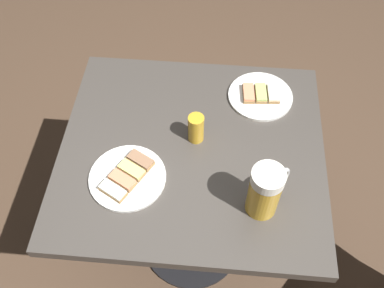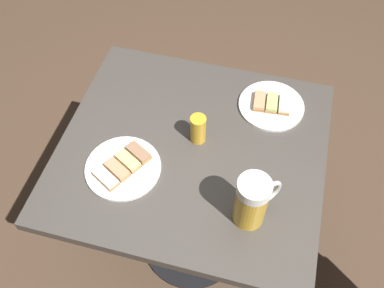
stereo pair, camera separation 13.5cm
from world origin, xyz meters
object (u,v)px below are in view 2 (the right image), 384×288
beer_mug (253,201)px  plate_far (271,105)px  plate_near (123,167)px  beer_glass_small (198,129)px

beer_mug → plate_far: bearing=0.1°
plate_near → plate_far: 0.54m
plate_near → beer_glass_small: size_ratio=2.28×
plate_far → beer_mug: (-0.42, -0.00, 0.08)m
beer_mug → beer_glass_small: bearing=42.5°
beer_mug → beer_glass_small: beer_mug is taller
beer_glass_small → beer_mug: bearing=-137.5°
plate_near → beer_glass_small: (0.17, -0.19, 0.04)m
plate_far → beer_mug: 0.43m
plate_far → beer_glass_small: 0.29m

